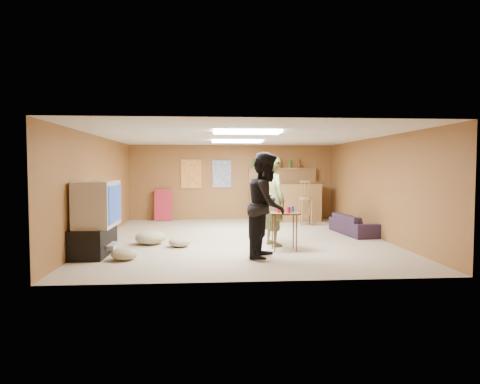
{
  "coord_description": "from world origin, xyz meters",
  "views": [
    {
      "loc": [
        -0.69,
        -9.16,
        1.54
      ],
      "look_at": [
        0.0,
        0.2,
        1.0
      ],
      "focal_mm": 32.0,
      "sensor_mm": 36.0,
      "label": 1
    }
  ],
  "objects": [
    {
      "name": "wall_back",
      "position": [
        0.0,
        3.5,
        1.1
      ],
      "size": [
        6.0,
        0.02,
        2.2
      ],
      "primitive_type": "cube",
      "color": "brown",
      "rests_on": "ground"
    },
    {
      "name": "dvd_box",
      "position": [
        -2.5,
        -1.5,
        0.15
      ],
      "size": [
        0.35,
        0.5,
        0.08
      ],
      "primitive_type": "cube",
      "color": "#B2B2B7",
      "rests_on": "tv_stand"
    },
    {
      "name": "tv_body",
      "position": [
        -2.65,
        -1.5,
        0.9
      ],
      "size": [
        0.6,
        1.1,
        0.8
      ],
      "primitive_type": "cube",
      "color": "#B2B2B7",
      "rests_on": "tv_stand"
    },
    {
      "name": "poster_left",
      "position": [
        -1.2,
        3.46,
        1.35
      ],
      "size": [
        0.6,
        0.03,
        0.85
      ],
      "primitive_type": "cube",
      "color": "#BF3F26",
      "rests_on": "wall_back"
    },
    {
      "name": "cup_red_near",
      "position": [
        0.6,
        -1.34,
        0.76
      ],
      "size": [
        0.08,
        0.08,
        0.1
      ],
      "primitive_type": "cylinder",
      "rotation": [
        0.0,
        0.0,
        -0.19
      ],
      "color": "red",
      "rests_on": "tray_table"
    },
    {
      "name": "poster_right",
      "position": [
        -0.3,
        3.46,
        1.35
      ],
      "size": [
        0.55,
        0.03,
        0.8
      ],
      "primitive_type": "cube",
      "color": "#334C99",
      "rests_on": "wall_back"
    },
    {
      "name": "tv_screen",
      "position": [
        -2.34,
        -1.5,
        0.9
      ],
      "size": [
        0.02,
        0.95,
        0.65
      ],
      "primitive_type": "cube",
      "color": "navy",
      "rests_on": "tv_body"
    },
    {
      "name": "cushion_mid",
      "position": [
        -1.26,
        -0.88,
        0.09
      ],
      "size": [
        0.55,
        0.55,
        0.19
      ],
      "primitive_type": "ellipsoid",
      "rotation": [
        0.0,
        0.0,
        -0.4
      ],
      "color": "tan",
      "rests_on": "ground"
    },
    {
      "name": "bar_stool_right",
      "position": [
        1.91,
        2.07,
        0.59
      ],
      "size": [
        0.48,
        0.48,
        1.18
      ],
      "primitive_type": null,
      "rotation": [
        0.0,
        0.0,
        0.33
      ],
      "color": "brown",
      "rests_on": "ground"
    },
    {
      "name": "tv_stand",
      "position": [
        -2.72,
        -1.5,
        0.25
      ],
      "size": [
        0.55,
        1.3,
        0.5
      ],
      "primitive_type": "cube",
      "color": "black",
      "rests_on": "ground"
    },
    {
      "name": "bar_stool_left",
      "position": [
        0.89,
        2.47,
        0.57
      ],
      "size": [
        0.46,
        0.46,
        1.15
      ],
      "primitive_type": null,
      "rotation": [
        0.0,
        0.0,
        0.32
      ],
      "color": "brown",
      "rests_on": "ground"
    },
    {
      "name": "ceiling",
      "position": [
        0.0,
        0.0,
        2.2
      ],
      "size": [
        6.0,
        7.0,
        0.02
      ],
      "primitive_type": "cube",
      "color": "silver",
      "rests_on": "ground"
    },
    {
      "name": "wall_left",
      "position": [
        -3.0,
        0.0,
        1.1
      ],
      "size": [
        0.02,
        7.0,
        2.2
      ],
      "primitive_type": "cube",
      "color": "brown",
      "rests_on": "ground"
    },
    {
      "name": "person_black",
      "position": [
        0.3,
        -1.94,
        0.9
      ],
      "size": [
        0.95,
        1.06,
        1.8
      ],
      "primitive_type": "imported",
      "rotation": [
        0.0,
        0.0,
        1.2
      ],
      "color": "black",
      "rests_on": "ground"
    },
    {
      "name": "person_olive",
      "position": [
        0.58,
        -0.86,
        0.89
      ],
      "size": [
        0.63,
        0.76,
        1.78
      ],
      "primitive_type": "imported",
      "rotation": [
        0.0,
        0.0,
        1.94
      ],
      "color": "#575D35",
      "rests_on": "ground"
    },
    {
      "name": "bar_counter",
      "position": [
        1.5,
        2.95,
        0.55
      ],
      "size": [
        2.0,
        0.6,
        1.1
      ],
      "primitive_type": "cube",
      "color": "brown",
      "rests_on": "ground"
    },
    {
      "name": "sofa",
      "position": [
        2.67,
        0.44,
        0.23
      ],
      "size": [
        0.79,
        1.62,
        0.46
      ],
      "primitive_type": "imported",
      "rotation": [
        0.0,
        0.0,
        1.69
      ],
      "color": "black",
      "rests_on": "ground"
    },
    {
      "name": "ground",
      "position": [
        0.0,
        0.0,
        0.0
      ],
      "size": [
        7.0,
        7.0,
        0.0
      ],
      "primitive_type": "plane",
      "color": "tan",
      "rests_on": "ground"
    },
    {
      "name": "bar_lip",
      "position": [
        1.5,
        2.7,
        1.1
      ],
      "size": [
        2.1,
        0.12,
        0.05
      ],
      "primitive_type": "cube",
      "color": "#422615",
      "rests_on": "bar_counter"
    },
    {
      "name": "cushion_near_tv",
      "position": [
        -1.86,
        -0.54,
        0.14
      ],
      "size": [
        0.72,
        0.72,
        0.27
      ],
      "primitive_type": "ellipsoid",
      "rotation": [
        0.0,
        0.0,
        0.22
      ],
      "color": "tan",
      "rests_on": "ground"
    },
    {
      "name": "ceiling_panel_front",
      "position": [
        0.0,
        -1.5,
        2.17
      ],
      "size": [
        1.2,
        0.6,
        0.04
      ],
      "primitive_type": "cube",
      "color": "white",
      "rests_on": "ceiling"
    },
    {
      "name": "wall_right",
      "position": [
        3.0,
        0.0,
        1.1
      ],
      "size": [
        0.02,
        7.0,
        2.2
      ],
      "primitive_type": "cube",
      "color": "brown",
      "rests_on": "ground"
    },
    {
      "name": "bar_shelf",
      "position": [
        1.5,
        3.4,
        1.5
      ],
      "size": [
        2.0,
        0.18,
        0.05
      ],
      "primitive_type": "cube",
      "color": "brown",
      "rests_on": "bar_backing"
    },
    {
      "name": "cushion_far",
      "position": [
        -2.09,
        -1.99,
        0.1
      ],
      "size": [
        0.51,
        0.51,
        0.2
      ],
      "primitive_type": "ellipsoid",
      "rotation": [
        0.0,
        0.0,
        0.16
      ],
      "color": "tan",
      "rests_on": "ground"
    },
    {
      "name": "bottle_row",
      "position": [
        1.3,
        3.38,
        1.65
      ],
      "size": [
        1.48,
        0.08,
        0.26
      ],
      "primitive_type": null,
      "color": "#3F7233",
      "rests_on": "bar_shelf"
    },
    {
      "name": "ceiling_panel_back",
      "position": [
        0.0,
        1.2,
        2.17
      ],
      "size": [
        1.2,
        0.6,
        0.04
      ],
      "primitive_type": "cube",
      "color": "white",
      "rests_on": "ceiling"
    },
    {
      "name": "bar_backing",
      "position": [
        1.5,
        3.42,
        1.2
      ],
      "size": [
        2.0,
        0.14,
        0.6
      ],
      "primitive_type": "cube",
      "color": "brown",
      "rests_on": "bar_counter"
    },
    {
      "name": "cup_blue",
      "position": [
        0.87,
        -1.26,
        0.76
      ],
      "size": [
        0.1,
        0.1,
        0.11
      ],
      "primitive_type": "cylinder",
      "rotation": [
        0.0,
        0.0,
        -0.24
      ],
      "color": "#174A9F",
      "rests_on": "tray_table"
    },
    {
      "name": "wall_front",
      "position": [
        0.0,
        -3.5,
        1.1
      ],
      "size": [
        6.0,
        0.02,
        2.2
      ],
      "primitive_type": "cube",
      "color": "brown",
      "rests_on": "ground"
    },
    {
      "name": "tray_table",
      "position": [
        0.71,
        -1.37,
        0.35
      ],
      "size": [
        0.56,
        0.45,
        0.71
      ],
      "primitive_type": "cube",
      "rotation": [
        0.0,
        0.0,
        -0.03
      ],
      "color": "#422615",
      "rests_on": "ground"
    },
    {
      "name": "cup_red_far",
      "position": [
        0.77,
        -1.42,
        0.76
      ],
      "size": [
        0.09,
        0.09,
        0.12
      ],
      "primitive_type": "cylinder",
      "rotation": [
        0.0,
        0.0,
        0.02
      ],
      "color": "red",
      "rests_on": "tray_table"
    },
    {
      "name": "folding_chair_stack",
      "position": [
        -2.0,
        3.3,
        0.45
      ],
      "size": [
        0.5,
        0.26,
        0.91
      ],
      "primitive_type": "cube",
      "rotation": [
        -0.14,
        0.0,
        0.0
      ],
      "color": "#AE2033",
      "rests_on": "ground"
    }
  ]
}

